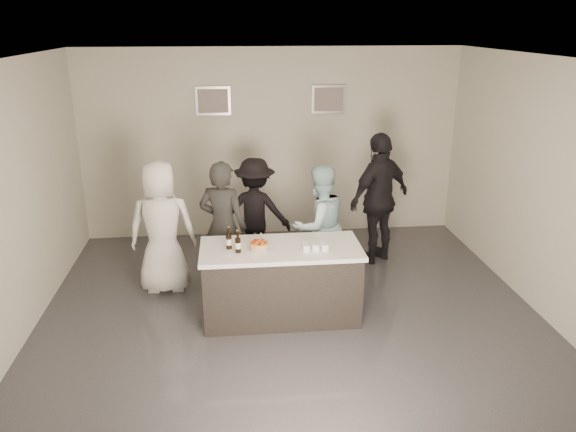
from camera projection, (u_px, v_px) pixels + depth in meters
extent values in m
plane|color=#3D3D42|center=(292.00, 321.00, 6.65)|extent=(6.00, 6.00, 0.00)
plane|color=white|center=(293.00, 59.00, 5.65)|extent=(6.00, 6.00, 0.00)
cube|color=beige|center=(272.00, 144.00, 8.97)|extent=(6.00, 0.04, 3.00)
cube|color=beige|center=(350.00, 354.00, 3.33)|extent=(6.00, 0.04, 3.00)
cube|color=beige|center=(8.00, 210.00, 5.85)|extent=(0.04, 6.00, 3.00)
cube|color=beige|center=(552.00, 193.00, 6.45)|extent=(0.04, 6.00, 3.00)
cube|color=#B2B2B7|center=(213.00, 101.00, 8.62)|extent=(0.54, 0.04, 0.44)
cube|color=#B2B2B7|center=(329.00, 99.00, 8.80)|extent=(0.54, 0.04, 0.44)
cube|color=white|center=(281.00, 282.00, 6.62)|extent=(1.86, 0.86, 0.90)
cylinder|color=orange|center=(259.00, 246.00, 6.39)|extent=(0.22, 0.22, 0.07)
cylinder|color=black|center=(229.00, 238.00, 6.38)|extent=(0.07, 0.07, 0.26)
cylinder|color=black|center=(238.00, 242.00, 6.28)|extent=(0.07, 0.07, 0.26)
cube|color=orange|center=(315.00, 246.00, 6.40)|extent=(0.30, 0.19, 0.08)
cube|color=pink|center=(258.00, 259.00, 6.13)|extent=(0.24, 0.08, 0.01)
imported|color=#252525|center=(223.00, 227.00, 7.19)|extent=(0.74, 0.62, 1.74)
imported|color=#ABD9DF|center=(319.00, 226.00, 7.36)|extent=(0.98, 0.89, 1.63)
imported|color=white|center=(162.00, 227.00, 7.16)|extent=(0.85, 0.56, 1.74)
imported|color=black|center=(379.00, 198.00, 8.06)|extent=(1.19, 1.00, 1.91)
imported|color=black|center=(255.00, 211.00, 8.04)|extent=(1.11, 0.78, 1.56)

